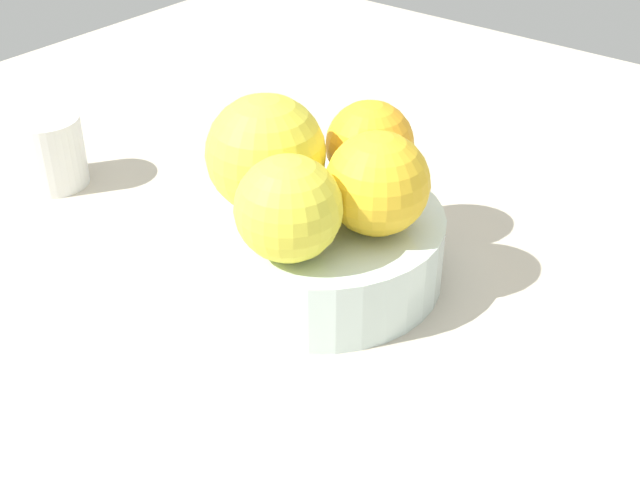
% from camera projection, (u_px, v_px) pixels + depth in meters
% --- Properties ---
extents(ground_plane, '(1.10, 1.10, 0.02)m').
position_uv_depth(ground_plane, '(320.00, 287.00, 0.61)').
color(ground_plane, '#BCB29E').
extents(fruit_bowl, '(0.17, 0.17, 0.05)m').
position_uv_depth(fruit_bowl, '(320.00, 247.00, 0.60)').
color(fruit_bowl, silver).
rests_on(fruit_bowl, ground_plane).
extents(orange_in_bowl_0, '(0.08, 0.08, 0.08)m').
position_uv_depth(orange_in_bowl_0, '(266.00, 154.00, 0.57)').
color(orange_in_bowl_0, yellow).
rests_on(orange_in_bowl_0, fruit_bowl).
extents(orange_in_bowl_1, '(0.07, 0.07, 0.07)m').
position_uv_depth(orange_in_bowl_1, '(377.00, 184.00, 0.55)').
color(orange_in_bowl_1, yellow).
rests_on(orange_in_bowl_1, fruit_bowl).
extents(orange_in_bowl_2, '(0.06, 0.06, 0.06)m').
position_uv_depth(orange_in_bowl_2, '(365.00, 143.00, 0.60)').
color(orange_in_bowl_2, '#F9A823').
rests_on(orange_in_bowl_2, fruit_bowl).
extents(orange_in_bowl_3, '(0.07, 0.07, 0.07)m').
position_uv_depth(orange_in_bowl_3, '(288.00, 209.00, 0.52)').
color(orange_in_bowl_3, yellow).
rests_on(orange_in_bowl_3, fruit_bowl).
extents(ceramic_cup, '(0.06, 0.06, 0.06)m').
position_uv_depth(ceramic_cup, '(50.00, 151.00, 0.71)').
color(ceramic_cup, white).
rests_on(ceramic_cup, ground_plane).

